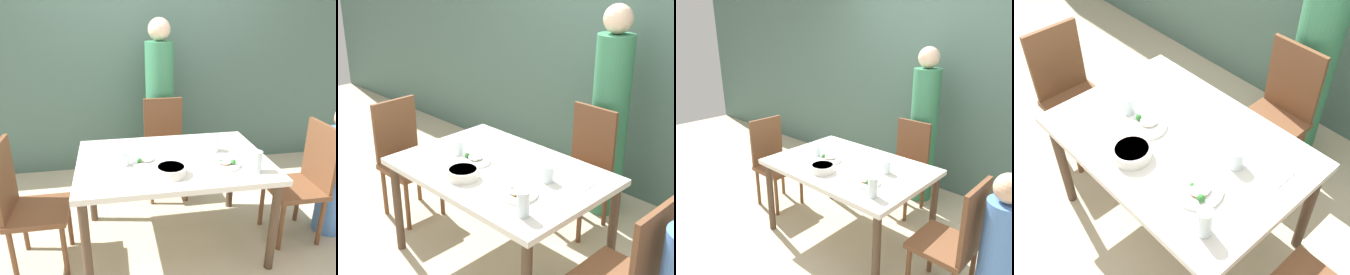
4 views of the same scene
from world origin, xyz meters
The scene contains 17 objects.
ground_plane centered at (0.00, 0.00, 0.00)m, with size 10.00×10.00×0.00m, color beige.
wall_back centered at (0.00, 1.50, 1.35)m, with size 10.00×0.06×2.70m.
dining_table centered at (0.00, 0.00, 0.65)m, with size 1.37×0.94×0.73m.
chair_adult_spot centered at (0.08, 0.81, 0.50)m, with size 0.40×0.40×0.95m.
chair_child_spot centered at (1.03, -0.08, 0.50)m, with size 0.40×0.40×0.95m.
chair_empty_left centered at (-1.03, -0.07, 0.50)m, with size 0.40×0.40×0.95m.
person_adult centered at (0.08, 1.12, 0.80)m, with size 0.29×0.29×1.68m.
person_child centered at (1.30, -0.08, 0.51)m, with size 0.22×0.22×1.08m.
bowl_curry centered at (-0.06, -0.26, 0.76)m, with size 0.20×0.20×0.06m.
plate_rice_adult centered at (-0.19, -0.06, 0.74)m, with size 0.22×0.22×0.05m.
plate_rice_child centered at (0.33, -0.17, 0.74)m, with size 0.24×0.24×0.06m.
glass_water_tall centered at (0.33, 0.08, 0.78)m, with size 0.08×0.08×0.11m.
glass_water_short centered at (-0.35, -0.05, 0.78)m, with size 0.07×0.07×0.11m.
glass_water_center centered at (0.50, -0.31, 0.80)m, with size 0.07×0.07×0.15m.
napkin_folded centered at (0.50, 0.19, 0.73)m, with size 0.14×0.14×0.01m.
fork_steel centered at (0.17, 0.26, 0.73)m, with size 0.18×0.08×0.01m.
spoon_steel centered at (-0.53, 0.32, 0.73)m, with size 0.18×0.08×0.01m.
Camera 3 is at (1.75, -1.96, 1.86)m, focal length 35.00 mm.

